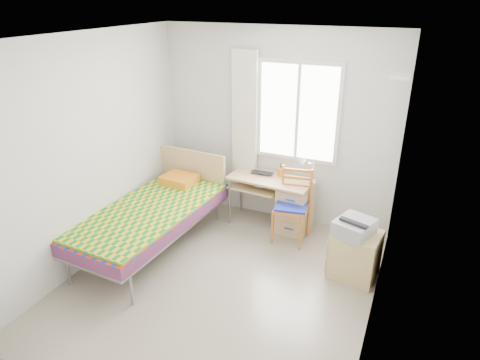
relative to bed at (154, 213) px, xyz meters
name	(u,v)px	position (x,y,z in m)	size (l,w,h in m)	color
floor	(220,283)	(1.09, -0.38, -0.46)	(3.50, 3.50, 0.00)	#BCAD93
ceiling	(214,37)	(1.09, -0.38, 2.14)	(3.50, 3.50, 0.00)	white
wall_back	(276,128)	(1.09, 1.37, 0.84)	(3.20, 3.20, 0.00)	silver
wall_left	(90,153)	(-0.51, -0.38, 0.84)	(3.50, 3.50, 0.00)	silver
wall_right	(385,205)	(2.69, -0.38, 0.84)	(3.50, 3.50, 0.00)	silver
window	(298,112)	(1.39, 1.34, 1.09)	(1.10, 0.04, 1.30)	white
curtain	(245,115)	(0.67, 1.30, 0.99)	(0.35, 0.05, 1.70)	#F7E7CC
floating_shelf	(401,76)	(2.58, 1.02, 1.69)	(0.20, 0.32, 0.03)	white
bed	(154,213)	(0.00, 0.00, 0.00)	(1.16, 2.26, 0.95)	gray
desk	(290,203)	(1.43, 1.08, -0.08)	(1.14, 0.59, 0.69)	tan
chair	(294,201)	(1.53, 0.85, 0.07)	(0.47, 0.47, 0.96)	#B05F22
cabinet	(355,254)	(2.41, 0.35, -0.19)	(0.56, 0.51, 0.55)	tan
printer	(354,227)	(2.37, 0.32, 0.18)	(0.47, 0.50, 0.18)	#9D9FA4
laptop	(261,174)	(0.98, 1.12, 0.24)	(0.30, 0.20, 0.02)	black
pen_cup	(281,172)	(1.23, 1.22, 0.28)	(0.08, 0.08, 0.10)	orange
task_lamp	(306,168)	(1.62, 1.03, 0.48)	(0.22, 0.32, 0.39)	white
book	(256,184)	(0.94, 1.04, 0.13)	(0.15, 0.20, 0.02)	gray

